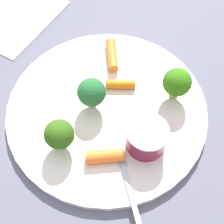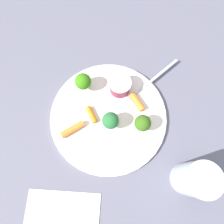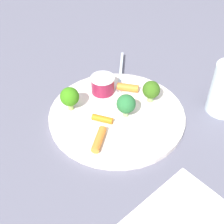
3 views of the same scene
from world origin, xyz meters
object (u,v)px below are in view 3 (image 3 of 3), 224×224
(broccoli_floret_0, at_px, (151,90))
(carrot_stick_0, at_px, (128,88))
(broccoli_floret_1, at_px, (70,97))
(broccoli_floret_2, at_px, (126,104))
(fork, at_px, (121,72))
(sauce_cup, at_px, (103,85))
(carrot_stick_1, at_px, (102,119))
(plate, at_px, (117,114))
(carrot_stick_2, at_px, (99,139))

(broccoli_floret_0, bearing_deg, carrot_stick_0, 80.99)
(broccoli_floret_1, height_order, broccoli_floret_2, broccoli_floret_1)
(broccoli_floret_0, bearing_deg, fork, 57.64)
(sauce_cup, xyz_separation_m, fork, (0.09, -0.00, -0.02))
(broccoli_floret_0, xyz_separation_m, carrot_stick_1, (-0.11, 0.06, -0.02))
(plate, xyz_separation_m, carrot_stick_0, (0.08, 0.01, 0.01))
(broccoli_floret_1, height_order, carrot_stick_2, broccoli_floret_1)
(carrot_stick_0, bearing_deg, carrot_stick_1, 179.48)
(sauce_cup, distance_m, carrot_stick_0, 0.06)
(sauce_cup, xyz_separation_m, carrot_stick_1, (-0.09, -0.05, -0.01))
(plate, bearing_deg, fork, 23.82)
(broccoli_floret_0, height_order, fork, broccoli_floret_0)
(carrot_stick_2, bearing_deg, fork, 16.95)
(carrot_stick_1, relative_size, carrot_stick_2, 0.75)
(plate, height_order, carrot_stick_0, carrot_stick_0)
(broccoli_floret_1, bearing_deg, broccoli_floret_0, -52.92)
(carrot_stick_1, xyz_separation_m, fork, (0.18, 0.05, -0.01))
(plate, relative_size, carrot_stick_0, 5.91)
(sauce_cup, relative_size, carrot_stick_0, 1.12)
(broccoli_floret_2, relative_size, carrot_stick_2, 0.89)
(broccoli_floret_2, bearing_deg, sauce_cup, 58.82)
(broccoli_floret_0, distance_m, carrot_stick_1, 0.13)
(carrot_stick_0, bearing_deg, sauce_cup, 121.49)
(plate, distance_m, carrot_stick_1, 0.04)
(carrot_stick_1, bearing_deg, carrot_stick_2, -156.83)
(broccoli_floret_2, relative_size, carrot_stick_1, 1.19)
(broccoli_floret_2, bearing_deg, plate, 87.24)
(carrot_stick_1, height_order, fork, carrot_stick_1)
(broccoli_floret_0, xyz_separation_m, broccoli_floret_1, (-0.11, 0.14, 0.00))
(sauce_cup, relative_size, broccoli_floret_0, 1.09)
(broccoli_floret_0, height_order, broccoli_floret_1, broccoli_floret_1)
(sauce_cup, relative_size, carrot_stick_1, 1.25)
(broccoli_floret_0, height_order, carrot_stick_1, broccoli_floret_0)
(broccoli_floret_1, relative_size, carrot_stick_0, 1.10)
(carrot_stick_1, bearing_deg, sauce_cup, 28.81)
(plate, relative_size, broccoli_floret_0, 5.75)
(broccoli_floret_1, distance_m, broccoli_floret_2, 0.12)
(sauce_cup, height_order, broccoli_floret_2, broccoli_floret_2)
(carrot_stick_0, bearing_deg, broccoli_floret_0, -99.01)
(broccoli_floret_2, bearing_deg, carrot_stick_2, 172.81)
(carrot_stick_1, distance_m, carrot_stick_2, 0.06)
(broccoli_floret_2, distance_m, carrot_stick_2, 0.10)
(broccoli_floret_1, xyz_separation_m, carrot_stick_0, (0.12, -0.08, -0.02))
(sauce_cup, bearing_deg, carrot_stick_1, -151.19)
(broccoli_floret_1, relative_size, fork, 0.33)
(broccoli_floret_1, relative_size, carrot_stick_2, 0.92)
(carrot_stick_0, relative_size, fork, 0.30)
(fork, bearing_deg, plate, -156.18)
(carrot_stick_0, height_order, fork, carrot_stick_0)
(plate, relative_size, broccoli_floret_1, 5.36)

